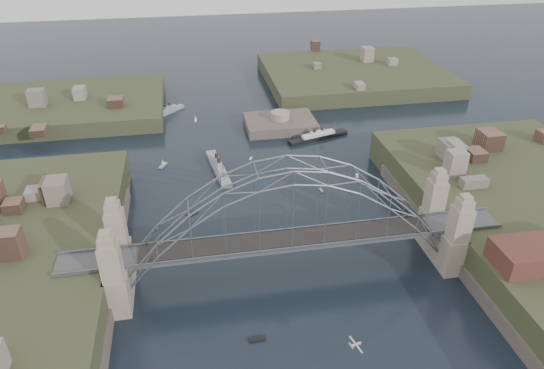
{
  "coord_description": "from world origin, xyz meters",
  "views": [
    {
      "loc": [
        -16.33,
        -72.96,
        64.08
      ],
      "look_at": [
        0.0,
        18.0,
        10.0
      ],
      "focal_mm": 32.5,
      "sensor_mm": 36.0,
      "label": 1
    }
  ],
  "objects_px": {
    "bridge": "(289,222)",
    "fort_island": "(280,129)",
    "ocean_liner": "(318,137)",
    "naval_cruiser_far": "(168,111)",
    "naval_cruiser_near": "(218,168)"
  },
  "relations": [
    {
      "from": "fort_island",
      "to": "bridge",
      "type": "bearing_deg",
      "value": -99.73
    },
    {
      "from": "bridge",
      "to": "naval_cruiser_far",
      "type": "height_order",
      "value": "bridge"
    },
    {
      "from": "naval_cruiser_near",
      "to": "fort_island",
      "type": "bearing_deg",
      "value": 48.97
    },
    {
      "from": "fort_island",
      "to": "naval_cruiser_near",
      "type": "relative_size",
      "value": 1.08
    },
    {
      "from": "fort_island",
      "to": "naval_cruiser_near",
      "type": "distance_m",
      "value": 33.5
    },
    {
      "from": "naval_cruiser_far",
      "to": "ocean_liner",
      "type": "distance_m",
      "value": 53.88
    },
    {
      "from": "fort_island",
      "to": "naval_cruiser_far",
      "type": "bearing_deg",
      "value": 152.02
    },
    {
      "from": "naval_cruiser_near",
      "to": "ocean_liner",
      "type": "xyz_separation_m",
      "value": [
        31.81,
        14.97,
        -0.18
      ]
    },
    {
      "from": "naval_cruiser_near",
      "to": "naval_cruiser_far",
      "type": "xyz_separation_m",
      "value": [
        -13.51,
        44.1,
        -0.21
      ]
    },
    {
      "from": "ocean_liner",
      "to": "naval_cruiser_far",
      "type": "bearing_deg",
      "value": 147.26
    },
    {
      "from": "bridge",
      "to": "fort_island",
      "type": "relative_size",
      "value": 3.82
    },
    {
      "from": "bridge",
      "to": "naval_cruiser_near",
      "type": "xyz_separation_m",
      "value": [
        -9.98,
        44.75,
        -11.38
      ]
    },
    {
      "from": "bridge",
      "to": "ocean_liner",
      "type": "height_order",
      "value": "bridge"
    },
    {
      "from": "bridge",
      "to": "naval_cruiser_far",
      "type": "xyz_separation_m",
      "value": [
        -23.49,
        88.85,
        -11.59
      ]
    },
    {
      "from": "fort_island",
      "to": "ocean_liner",
      "type": "relative_size",
      "value": 1.11
    }
  ]
}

